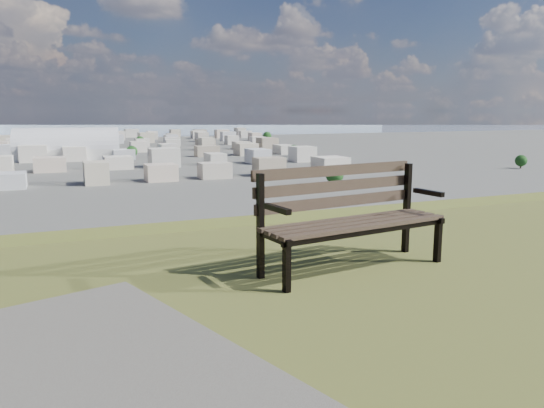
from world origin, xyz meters
name	(u,v)px	position (x,y,z in m)	size (l,w,h in m)	color
park_bench	(348,211)	(0.96, 1.93, 25.54)	(1.89, 0.83, 0.96)	#413425
grass_tufts	(502,385)	(0.44, -0.47, 25.11)	(12.49, 7.38, 0.28)	brown
arena	(68,150)	(7.22, 310.77, 5.39)	(56.13, 28.08, 22.86)	silver
city_blocks	(53,145)	(0.00, 394.44, 3.50)	(395.00, 361.00, 7.00)	beige
city_trees	(1,151)	(-26.39, 319.00, 4.83)	(406.52, 387.20, 9.98)	black
bay_water	(50,128)	(0.00, 900.00, 0.00)	(2400.00, 700.00, 0.12)	#818DA4
far_hills	(21,111)	(-60.92, 1402.93, 25.47)	(2050.00, 340.00, 60.00)	#9CB0C2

